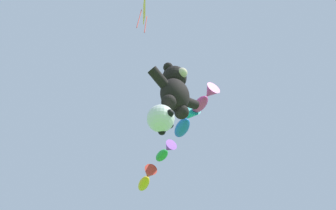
# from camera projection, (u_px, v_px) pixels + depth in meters

# --- Properties ---
(teddy_bear_kite) EXTENTS (2.46, 1.08, 2.50)m
(teddy_bear_kite) POSITION_uv_depth(u_px,v_px,m) (175.00, 89.00, 9.50)
(teddy_bear_kite) COLOR black
(soccer_ball_kite) EXTENTS (0.95, 0.95, 0.88)m
(soccer_ball_kite) POSITION_uv_depth(u_px,v_px,m) (161.00, 119.00, 8.05)
(soccer_ball_kite) COLOR white
(fish_kite_magenta) EXTENTS (1.04, 1.72, 0.66)m
(fish_kite_magenta) POSITION_uv_depth(u_px,v_px,m) (205.00, 98.00, 11.81)
(fish_kite_magenta) COLOR #E53F9E
(fish_kite_cobalt) EXTENTS (1.55, 2.17, 0.81)m
(fish_kite_cobalt) POSITION_uv_depth(u_px,v_px,m) (186.00, 121.00, 12.87)
(fish_kite_cobalt) COLOR blue
(fish_kite_emerald) EXTENTS (0.99, 1.65, 0.65)m
(fish_kite_emerald) POSITION_uv_depth(u_px,v_px,m) (165.00, 152.00, 14.05)
(fish_kite_emerald) COLOR green
(fish_kite_goldfin) EXTENTS (1.50, 2.17, 0.69)m
(fish_kite_goldfin) POSITION_uv_depth(u_px,v_px,m) (146.00, 179.00, 14.34)
(fish_kite_goldfin) COLOR yellow
(diamond_kite) EXTENTS (0.83, 1.05, 2.61)m
(diamond_kite) POSITION_uv_depth(u_px,v_px,m) (144.00, 11.00, 10.97)
(diamond_kite) COLOR yellow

